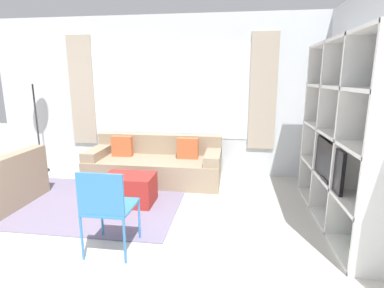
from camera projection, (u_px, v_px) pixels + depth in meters
The scene contains 9 objects.
ground_plane at pixel (92, 286), 2.48m from camera, with size 16.00×16.00×0.00m, color beige.
wall_back at pixel (169, 97), 5.19m from camera, with size 6.33×0.11×2.70m.
wall_right at pixel (369, 109), 3.32m from camera, with size 0.07×4.29×2.70m, color silver.
area_rug at pixel (83, 202), 4.12m from camera, with size 2.66×1.75×0.01m, color slate.
shelving_unit at pixel (347, 137), 3.35m from camera, with size 0.43×2.13×2.11m.
couch_main at pixel (155, 165), 4.98m from camera, with size 2.16×0.90×0.73m.
ottoman at pixel (129, 189), 4.06m from camera, with size 0.67×0.46×0.41m.
floor_lamp at pixel (32, 84), 5.16m from camera, with size 0.31×0.31×1.85m.
folding_chair at pixel (107, 204), 2.83m from camera, with size 0.44×0.46×0.86m.
Camera 1 is at (1.12, -2.02, 1.69)m, focal length 28.00 mm.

